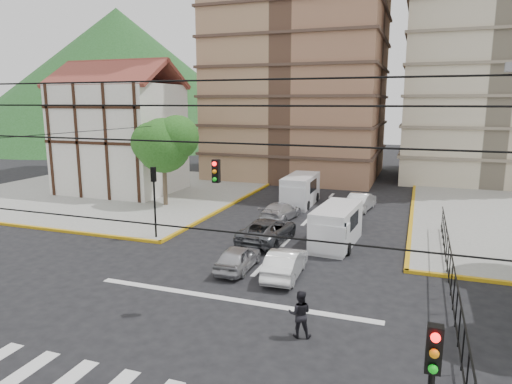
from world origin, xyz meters
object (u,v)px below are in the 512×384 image
at_px(van_left_lane, 300,191).
at_px(car_silver_front_left, 238,258).
at_px(van_right_lane, 336,227).
at_px(traffic_light_nw, 154,190).
at_px(pedestrian_crosswalk, 300,314).
at_px(car_white_front_right, 285,263).

height_order(van_left_lane, car_silver_front_left, van_left_lane).
xyz_separation_m(van_right_lane, car_silver_front_left, (-3.97, -5.56, -0.51)).
height_order(traffic_light_nw, van_right_lane, traffic_light_nw).
bearing_deg(van_right_lane, car_silver_front_left, -121.32).
distance_m(traffic_light_nw, van_left_lane, 13.85).
bearing_deg(van_left_lane, pedestrian_crosswalk, -75.89).
relative_size(van_left_lane, pedestrian_crosswalk, 3.11).
bearing_deg(car_white_front_right, van_left_lane, -80.93).
relative_size(traffic_light_nw, van_left_lane, 0.80).
xyz_separation_m(van_right_lane, car_white_front_right, (-1.45, -5.62, -0.45)).
xyz_separation_m(car_silver_front_left, pedestrian_crosswalk, (4.65, -5.51, 0.24)).
relative_size(van_left_lane, car_white_front_right, 1.31).
relative_size(traffic_light_nw, van_right_lane, 0.82).
distance_m(van_left_lane, pedestrian_crosswalk, 21.67).
distance_m(van_right_lane, car_white_front_right, 5.82).
relative_size(van_right_lane, car_white_front_right, 1.28).
relative_size(car_silver_front_left, car_white_front_right, 0.90).
xyz_separation_m(traffic_light_nw, van_left_lane, (6.03, 12.32, -1.91)).
distance_m(traffic_light_nw, pedestrian_crosswalk, 14.52).
relative_size(car_white_front_right, pedestrian_crosswalk, 2.38).
relative_size(van_right_lane, car_silver_front_left, 1.43).
bearing_deg(traffic_light_nw, pedestrian_crosswalk, -37.17).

